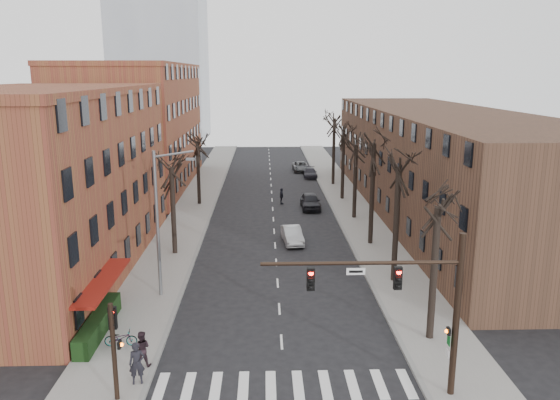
{
  "coord_description": "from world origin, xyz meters",
  "views": [
    {
      "loc": [
        -0.82,
        -21.41,
        13.34
      ],
      "look_at": [
        0.35,
        18.77,
        4.0
      ],
      "focal_mm": 35.0,
      "sensor_mm": 36.0,
      "label": 1
    }
  ],
  "objects": [
    {
      "name": "tree_right_a",
      "position": [
        7.6,
        4.0,
        0.0
      ],
      "size": [
        5.2,
        5.2,
        10.0
      ],
      "primitive_type": null,
      "color": "black",
      "rests_on": "ground"
    },
    {
      "name": "tree_right_d",
      "position": [
        7.6,
        28.0,
        0.0
      ],
      "size": [
        5.2,
        5.2,
        10.0
      ],
      "primitive_type": null,
      "color": "black",
      "rests_on": "ground"
    },
    {
      "name": "pedestrian_crossing",
      "position": [
        0.96,
        34.09,
        0.85
      ],
      "size": [
        0.49,
        1.02,
        1.7
      ],
      "primitive_type": "imported",
      "rotation": [
        0.0,
        0.0,
        1.64
      ],
      "color": "black",
      "rests_on": "ground"
    },
    {
      "name": "pedestrian_a",
      "position": [
        -6.4,
        0.16,
        1.09
      ],
      "size": [
        0.77,
        0.59,
        1.88
      ],
      "primitive_type": "imported",
      "rotation": [
        0.0,
        0.0,
        0.22
      ],
      "color": "black",
      "rests_on": "sidewalk_left"
    },
    {
      "name": "awning_left",
      "position": [
        -9.4,
        6.0,
        0.0
      ],
      "size": [
        1.2,
        7.0,
        0.15
      ],
      "primitive_type": "cube",
      "color": "maroon",
      "rests_on": "ground"
    },
    {
      "name": "tree_left_b",
      "position": [
        -7.6,
        34.0,
        0.0
      ],
      "size": [
        5.2,
        5.2,
        9.5
      ],
      "primitive_type": null,
      "color": "black",
      "rests_on": "ground"
    },
    {
      "name": "signal_mast_arm",
      "position": [
        5.45,
        -1.0,
        4.4
      ],
      "size": [
        8.14,
        0.3,
        7.2
      ],
      "color": "black",
      "rests_on": "ground"
    },
    {
      "name": "building_right",
      "position": [
        16.0,
        30.0,
        5.0
      ],
      "size": [
        12.0,
        50.0,
        10.0
      ],
      "primitive_type": "cube",
      "color": "#4E3324",
      "rests_on": "ground"
    },
    {
      "name": "parked_car_far",
      "position": [
        4.28,
        53.79,
        0.65
      ],
      "size": [
        2.33,
        4.74,
        1.3
      ],
      "primitive_type": "imported",
      "rotation": [
        0.0,
        0.0,
        0.04
      ],
      "color": "#53565A",
      "rests_on": "ground"
    },
    {
      "name": "parked_car_mid",
      "position": [
        5.2,
        49.03,
        0.61
      ],
      "size": [
        1.8,
        4.24,
        1.22
      ],
      "primitive_type": "imported",
      "rotation": [
        0.0,
        0.0,
        -0.02
      ],
      "color": "black",
      "rests_on": "ground"
    },
    {
      "name": "bicycle",
      "position": [
        -7.99,
        3.55,
        0.57
      ],
      "size": [
        1.62,
        0.61,
        0.84
      ],
      "primitive_type": "imported",
      "rotation": [
        0.0,
        0.0,
        1.6
      ],
      "color": "gray",
      "rests_on": "sidewalk_left"
    },
    {
      "name": "tree_right_e",
      "position": [
        7.6,
        36.0,
        0.0
      ],
      "size": [
        5.2,
        5.2,
        10.8
      ],
      "primitive_type": null,
      "color": "black",
      "rests_on": "ground"
    },
    {
      "name": "building_left_near",
      "position": [
        -16.0,
        15.0,
        6.0
      ],
      "size": [
        12.0,
        26.0,
        12.0
      ],
      "primitive_type": "cube",
      "color": "brown",
      "rests_on": "ground"
    },
    {
      "name": "pedestrian_b",
      "position": [
        -6.52,
        1.63,
        1.0
      ],
      "size": [
        0.84,
        0.66,
        1.7
      ],
      "primitive_type": "imported",
      "rotation": [
        0.0,
        0.0,
        3.16
      ],
      "color": "black",
      "rests_on": "sidewalk_left"
    },
    {
      "name": "ground",
      "position": [
        0.0,
        0.0,
        0.0
      ],
      "size": [
        160.0,
        160.0,
        0.0
      ],
      "primitive_type": "plane",
      "color": "black",
      "rests_on": "ground"
    },
    {
      "name": "silver_sedan",
      "position": [
        1.39,
        20.63,
        0.66
      ],
      "size": [
        1.82,
        4.13,
        1.32
      ],
      "primitive_type": "imported",
      "rotation": [
        0.0,
        0.0,
        0.11
      ],
      "color": "#AAADB1",
      "rests_on": "ground"
    },
    {
      "name": "tree_right_f",
      "position": [
        7.6,
        44.0,
        0.0
      ],
      "size": [
        5.2,
        5.2,
        11.6
      ],
      "primitive_type": null,
      "color": "black",
      "rests_on": "ground"
    },
    {
      "name": "sidewalk_right",
      "position": [
        8.0,
        35.0,
        0.07
      ],
      "size": [
        4.0,
        90.0,
        0.15
      ],
      "primitive_type": "cube",
      "color": "gray",
      "rests_on": "ground"
    },
    {
      "name": "building_left_far",
      "position": [
        -16.0,
        44.0,
        7.0
      ],
      "size": [
        12.0,
        28.0,
        14.0
      ],
      "primitive_type": "cube",
      "color": "brown",
      "rests_on": "ground"
    },
    {
      "name": "tree_right_b",
      "position": [
        7.6,
        12.0,
        0.0
      ],
      "size": [
        5.2,
        5.2,
        10.8
      ],
      "primitive_type": null,
      "color": "black",
      "rests_on": "ground"
    },
    {
      "name": "hedge",
      "position": [
        -9.5,
        5.0,
        0.65
      ],
      "size": [
        0.8,
        6.0,
        1.0
      ],
      "primitive_type": "cube",
      "color": "black",
      "rests_on": "sidewalk_left"
    },
    {
      "name": "tree_left_a",
      "position": [
        -7.6,
        18.0,
        0.0
      ],
      "size": [
        5.2,
        5.2,
        9.5
      ],
      "primitive_type": null,
      "color": "black",
      "rests_on": "ground"
    },
    {
      "name": "signal_pole_left",
      "position": [
        -6.99,
        -0.95,
        2.61
      ],
      "size": [
        0.47,
        0.44,
        4.4
      ],
      "color": "black",
      "rests_on": "ground"
    },
    {
      "name": "sidewalk_left",
      "position": [
        -8.0,
        35.0,
        0.07
      ],
      "size": [
        4.0,
        90.0,
        0.15
      ],
      "primitive_type": "cube",
      "color": "gray",
      "rests_on": "ground"
    },
    {
      "name": "streetlight",
      "position": [
        -7.03,
        10.0,
        5.01
      ],
      "size": [
        2.45,
        0.22,
        9.03
      ],
      "color": "slate",
      "rests_on": "ground"
    },
    {
      "name": "tree_right_c",
      "position": [
        7.6,
        20.0,
        0.0
      ],
      "size": [
        5.2,
        5.2,
        11.6
      ],
      "primitive_type": null,
      "color": "black",
      "rests_on": "ground"
    },
    {
      "name": "parked_car_near",
      "position": [
        3.8,
        31.98,
        0.78
      ],
      "size": [
        1.93,
        4.64,
        1.57
      ],
      "primitive_type": "imported",
      "rotation": [
        0.0,
        0.0,
        0.02
      ],
      "color": "black",
      "rests_on": "ground"
    }
  ]
}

